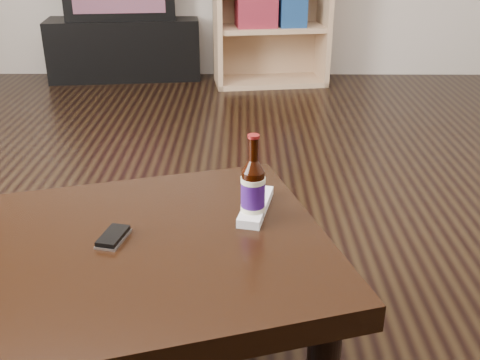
{
  "coord_description": "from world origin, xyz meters",
  "views": [
    {
      "loc": [
        0.07,
        -1.27,
        1.08
      ],
      "look_at": [
        0.06,
        -0.11,
        0.54
      ],
      "focal_mm": 42.0,
      "sensor_mm": 36.0,
      "label": 1
    }
  ],
  "objects_px": {
    "beer_bottle": "(253,190)",
    "coffee_table": "(58,279)",
    "remote": "(256,206)",
    "tv_stand": "(126,46)",
    "phone": "(113,237)"
  },
  "relations": [
    {
      "from": "tv_stand",
      "to": "phone",
      "type": "height_order",
      "value": "phone"
    },
    {
      "from": "beer_bottle",
      "to": "coffee_table",
      "type": "bearing_deg",
      "value": -158.04
    },
    {
      "from": "coffee_table",
      "to": "remote",
      "type": "xyz_separation_m",
      "value": [
        0.43,
        0.21,
        0.07
      ]
    },
    {
      "from": "phone",
      "to": "remote",
      "type": "relative_size",
      "value": 0.5
    },
    {
      "from": "tv_stand",
      "to": "remote",
      "type": "xyz_separation_m",
      "value": [
        0.92,
        -3.05,
        0.23
      ]
    },
    {
      "from": "tv_stand",
      "to": "coffee_table",
      "type": "relative_size",
      "value": 0.83
    },
    {
      "from": "tv_stand",
      "to": "phone",
      "type": "bearing_deg",
      "value": -85.85
    },
    {
      "from": "tv_stand",
      "to": "beer_bottle",
      "type": "xyz_separation_m",
      "value": [
        0.91,
        -3.08,
        0.29
      ]
    },
    {
      "from": "coffee_table",
      "to": "remote",
      "type": "height_order",
      "value": "remote"
    },
    {
      "from": "coffee_table",
      "to": "beer_bottle",
      "type": "height_order",
      "value": "beer_bottle"
    },
    {
      "from": "tv_stand",
      "to": "remote",
      "type": "height_order",
      "value": "remote"
    },
    {
      "from": "coffee_table",
      "to": "phone",
      "type": "xyz_separation_m",
      "value": [
        0.11,
        0.07,
        0.07
      ]
    },
    {
      "from": "beer_bottle",
      "to": "remote",
      "type": "xyz_separation_m",
      "value": [
        0.01,
        0.04,
        -0.06
      ]
    },
    {
      "from": "phone",
      "to": "coffee_table",
      "type": "bearing_deg",
      "value": -136.66
    },
    {
      "from": "phone",
      "to": "tv_stand",
      "type": "bearing_deg",
      "value": 113.51
    }
  ]
}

